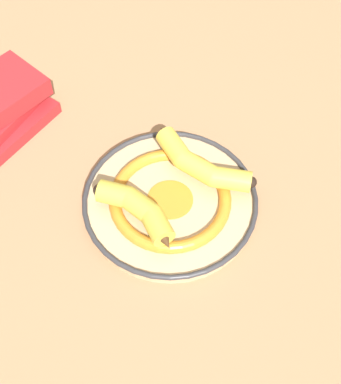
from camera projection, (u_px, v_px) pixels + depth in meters
The scene contains 4 objects.
ground_plane at pixel (183, 209), 0.95m from camera, with size 2.80×2.80×0.00m, color #A87A56.
decorative_bowl at pixel (170, 200), 0.94m from camera, with size 0.31×0.31×0.04m.
banana_a at pixel (139, 210), 0.89m from camera, with size 0.11×0.16×0.04m.
banana_b at pixel (199, 164), 0.94m from camera, with size 0.12×0.20×0.04m.
Camera 1 is at (0.50, 0.08, 0.81)m, focal length 50.00 mm.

